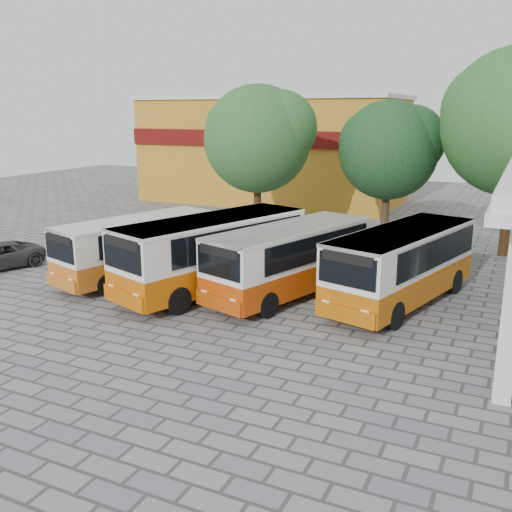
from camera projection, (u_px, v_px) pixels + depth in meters
The scene contains 8 objects.
ground at pixel (263, 322), 19.96m from camera, with size 90.00×90.00×0.00m, color gray.
shophouse_block at pixel (274, 149), 46.25m from camera, with size 20.40×10.40×8.30m.
bus_far_left at pixel (138, 244), 24.77m from camera, with size 4.26×7.85×2.67m.
bus_centre_left at pixel (213, 249), 22.90m from camera, with size 5.13×8.99×3.04m.
bus_centre_right at pixel (290, 256), 22.40m from camera, with size 4.55×8.23×2.79m.
bus_far_right at pixel (402, 262), 21.43m from camera, with size 4.40×8.44×2.88m.
tree_left at pixel (259, 135), 33.07m from camera, with size 6.55×6.24×8.70m.
tree_middle at pixel (390, 147), 31.30m from camera, with size 5.71×5.44×7.79m.
Camera 1 is at (7.86, -17.05, 7.17)m, focal length 40.00 mm.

